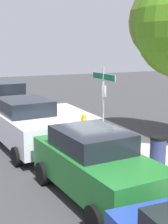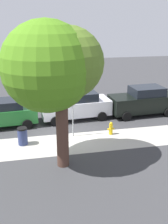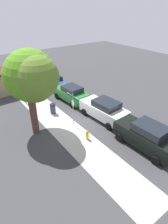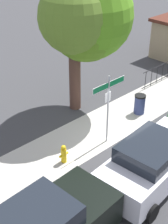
{
  "view_description": "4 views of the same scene",
  "coord_description": "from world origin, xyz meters",
  "px_view_note": "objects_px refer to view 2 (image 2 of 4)",
  "views": [
    {
      "loc": [
        10.89,
        -5.65,
        3.91
      ],
      "look_at": [
        -0.96,
        -0.23,
        1.28
      ],
      "focal_mm": 54.3,
      "sensor_mm": 36.0,
      "label": 1
    },
    {
      "loc": [
        1.7,
        14.42,
        6.62
      ],
      "look_at": [
        -1.34,
        -0.29,
        1.21
      ],
      "focal_mm": 42.36,
      "sensor_mm": 36.0,
      "label": 2
    },
    {
      "loc": [
        -12.18,
        7.7,
        9.29
      ],
      "look_at": [
        -1.38,
        -0.12,
        1.53
      ],
      "focal_mm": 30.1,
      "sensor_mm": 36.0,
      "label": 3
    },
    {
      "loc": [
        -9.28,
        -7.33,
        8.35
      ],
      "look_at": [
        -1.23,
        1.09,
        1.43
      ],
      "focal_mm": 52.92,
      "sensor_mm": 36.0,
      "label": 4
    }
  ],
  "objects_px": {
    "car_black": "(143,101)",
    "trash_bin": "(23,136)",
    "shade_tree": "(55,67)",
    "street_sign": "(73,101)",
    "fire_hydrant": "(111,128)",
    "car_white": "(76,105)",
    "car_green": "(3,113)"
  },
  "relations": [
    {
      "from": "car_black",
      "to": "trash_bin",
      "type": "relative_size",
      "value": 4.85
    },
    {
      "from": "shade_tree",
      "to": "car_black",
      "type": "relative_size",
      "value": 1.39
    },
    {
      "from": "street_sign",
      "to": "shade_tree",
      "type": "bearing_deg",
      "value": 65.66
    },
    {
      "from": "trash_bin",
      "to": "street_sign",
      "type": "bearing_deg",
      "value": -170.16
    },
    {
      "from": "shade_tree",
      "to": "trash_bin",
      "type": "bearing_deg",
      "value": -51.56
    },
    {
      "from": "fire_hydrant",
      "to": "car_white",
      "type": "bearing_deg",
      "value": -63.14
    },
    {
      "from": "car_white",
      "to": "car_green",
      "type": "height_order",
      "value": "car_white"
    },
    {
      "from": "street_sign",
      "to": "trash_bin",
      "type": "distance_m",
      "value": 3.36
    },
    {
      "from": "car_black",
      "to": "car_green",
      "type": "distance_m",
      "value": 9.61
    },
    {
      "from": "trash_bin",
      "to": "car_white",
      "type": "bearing_deg",
      "value": -136.93
    },
    {
      "from": "street_sign",
      "to": "car_white",
      "type": "distance_m",
      "value": 3.18
    },
    {
      "from": "car_black",
      "to": "fire_hydrant",
      "type": "relative_size",
      "value": 6.1
    },
    {
      "from": "car_white",
      "to": "trash_bin",
      "type": "height_order",
      "value": "car_white"
    },
    {
      "from": "street_sign",
      "to": "car_white",
      "type": "bearing_deg",
      "value": -103.92
    },
    {
      "from": "car_black",
      "to": "shade_tree",
      "type": "bearing_deg",
      "value": 35.27
    },
    {
      "from": "street_sign",
      "to": "car_white",
      "type": "relative_size",
      "value": 0.64
    },
    {
      "from": "car_black",
      "to": "car_white",
      "type": "bearing_deg",
      "value": -5.17
    },
    {
      "from": "street_sign",
      "to": "fire_hydrant",
      "type": "relative_size",
      "value": 3.93
    },
    {
      "from": "car_white",
      "to": "car_green",
      "type": "bearing_deg",
      "value": 1.24
    },
    {
      "from": "car_black",
      "to": "trash_bin",
      "type": "height_order",
      "value": "car_black"
    },
    {
      "from": "car_green",
      "to": "street_sign",
      "type": "bearing_deg",
      "value": 145.82
    },
    {
      "from": "fire_hydrant",
      "to": "trash_bin",
      "type": "distance_m",
      "value": 5.14
    },
    {
      "from": "car_white",
      "to": "street_sign",
      "type": "bearing_deg",
      "value": 71.59
    },
    {
      "from": "car_green",
      "to": "car_black",
      "type": "bearing_deg",
      "value": 177.73
    },
    {
      "from": "shade_tree",
      "to": "car_green",
      "type": "distance_m",
      "value": 6.86
    },
    {
      "from": "street_sign",
      "to": "trash_bin",
      "type": "xyz_separation_m",
      "value": [
        2.88,
        0.5,
        -1.67
      ]
    },
    {
      "from": "car_green",
      "to": "fire_hydrant",
      "type": "xyz_separation_m",
      "value": [
        -6.35,
        2.57,
        -0.5
      ]
    },
    {
      "from": "fire_hydrant",
      "to": "trash_bin",
      "type": "relative_size",
      "value": 0.8
    },
    {
      "from": "shade_tree",
      "to": "trash_bin",
      "type": "relative_size",
      "value": 6.75
    },
    {
      "from": "car_white",
      "to": "fire_hydrant",
      "type": "distance_m",
      "value": 3.47
    },
    {
      "from": "car_green",
      "to": "fire_hydrant",
      "type": "distance_m",
      "value": 6.87
    },
    {
      "from": "shade_tree",
      "to": "car_green",
      "type": "height_order",
      "value": "shade_tree"
    }
  ]
}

